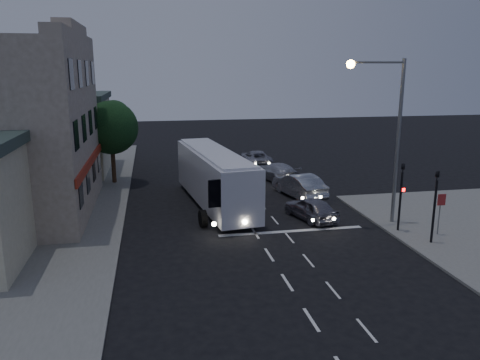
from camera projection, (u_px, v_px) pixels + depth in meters
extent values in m
plane|color=black|center=(264.00, 247.00, 23.08)|extent=(120.00, 120.00, 0.00)
cube|color=slate|center=(25.00, 213.00, 28.36)|extent=(12.00, 50.00, 0.12)
cube|color=silver|center=(311.00, 320.00, 16.39)|extent=(0.12, 1.60, 0.01)
cube|color=silver|center=(287.00, 282.00, 19.25)|extent=(0.12, 1.60, 0.01)
cube|color=silver|center=(269.00, 255.00, 22.12)|extent=(0.12, 1.60, 0.01)
cube|color=silver|center=(255.00, 233.00, 24.99)|extent=(0.12, 1.60, 0.01)
cube|color=silver|center=(244.00, 217.00, 27.86)|extent=(0.12, 1.60, 0.01)
cube|color=silver|center=(236.00, 203.00, 30.73)|extent=(0.12, 1.60, 0.01)
cube|color=silver|center=(228.00, 191.00, 33.60)|extent=(0.12, 1.60, 0.01)
cube|color=silver|center=(222.00, 182.00, 36.46)|extent=(0.12, 1.60, 0.01)
cube|color=silver|center=(217.00, 174.00, 39.33)|extent=(0.12, 1.60, 0.01)
cube|color=silver|center=(366.00, 330.00, 15.72)|extent=(0.10, 1.50, 0.01)
cube|color=silver|center=(333.00, 290.00, 18.59)|extent=(0.10, 1.50, 0.01)
cube|color=silver|center=(308.00, 260.00, 21.46)|extent=(0.10, 1.50, 0.01)
cube|color=silver|center=(290.00, 238.00, 24.33)|extent=(0.10, 1.50, 0.01)
cube|color=silver|center=(275.00, 220.00, 27.19)|extent=(0.10, 1.50, 0.01)
cube|color=silver|center=(263.00, 206.00, 30.06)|extent=(0.10, 1.50, 0.01)
cube|color=silver|center=(253.00, 194.00, 32.93)|extent=(0.10, 1.50, 0.01)
cube|color=silver|center=(245.00, 184.00, 35.80)|extent=(0.10, 1.50, 0.01)
cube|color=silver|center=(238.00, 175.00, 38.67)|extent=(0.10, 1.50, 0.01)
cube|color=silver|center=(231.00, 168.00, 41.53)|extent=(0.10, 1.50, 0.01)
cube|color=silver|center=(291.00, 231.00, 25.35)|extent=(8.00, 0.35, 0.01)
cube|color=silver|center=(214.00, 177.00, 29.73)|extent=(3.91, 11.86, 3.10)
cube|color=silver|center=(214.00, 152.00, 29.37)|extent=(3.48, 11.42, 0.17)
cube|color=black|center=(229.00, 192.00, 24.10)|extent=(2.23, 0.40, 1.46)
cube|color=black|center=(232.00, 165.00, 30.27)|extent=(1.29, 9.62, 0.87)
cube|color=black|center=(194.00, 166.00, 29.83)|extent=(1.29, 9.62, 0.87)
cube|color=#B71602|center=(231.00, 179.00, 30.99)|extent=(0.72, 5.29, 1.36)
cube|color=#B71602|center=(194.00, 181.00, 30.54)|extent=(0.72, 5.29, 1.36)
cylinder|color=black|center=(203.00, 219.00, 25.94)|extent=(0.46, 1.01, 0.97)
cylinder|color=black|center=(246.00, 216.00, 26.38)|extent=(0.46, 1.01, 0.97)
cylinder|color=black|center=(193.00, 190.00, 32.16)|extent=(0.46, 1.01, 0.97)
cylinder|color=black|center=(227.00, 188.00, 32.60)|extent=(0.46, 1.01, 0.97)
cylinder|color=black|center=(191.00, 184.00, 33.73)|extent=(0.46, 1.01, 0.97)
cylinder|color=black|center=(224.00, 183.00, 34.17)|extent=(0.46, 1.01, 0.97)
cylinder|color=#FFF2CC|center=(214.00, 224.00, 24.27)|extent=(0.26, 0.08, 0.25)
cylinder|color=#FFF2CC|center=(245.00, 222.00, 24.57)|extent=(0.26, 0.08, 0.25)
imported|color=slate|center=(311.00, 208.00, 27.23)|extent=(2.54, 4.21, 1.34)
imported|color=#9EA3AC|center=(299.00, 185.00, 32.07)|extent=(2.71, 5.17, 1.62)
imported|color=#B3B5BF|center=(275.00, 171.00, 36.97)|extent=(3.34, 5.14, 1.38)
imported|color=gray|center=(256.00, 158.00, 42.64)|extent=(2.38, 5.00, 1.38)
cylinder|color=black|center=(400.00, 201.00, 24.82)|extent=(0.12, 0.12, 3.20)
imported|color=black|center=(403.00, 164.00, 24.35)|extent=(0.15, 0.18, 0.90)
cube|color=black|center=(403.00, 190.00, 24.49)|extent=(0.25, 0.12, 0.30)
cube|color=#FF0C0C|center=(404.00, 190.00, 24.42)|extent=(0.16, 0.02, 0.18)
cylinder|color=black|center=(434.00, 212.00, 23.04)|extent=(0.12, 0.12, 3.20)
imported|color=black|center=(438.00, 171.00, 22.57)|extent=(0.18, 0.15, 0.90)
cylinder|color=slate|center=(439.00, 216.00, 24.31)|extent=(0.06, 0.06, 2.00)
cube|color=maroon|center=(442.00, 200.00, 24.04)|extent=(0.45, 0.03, 0.60)
cylinder|color=slate|center=(398.00, 143.00, 25.57)|extent=(0.20, 0.20, 9.00)
cylinder|color=slate|center=(378.00, 62.00, 24.31)|extent=(3.00, 0.12, 0.12)
sphere|color=#FFBF59|center=(351.00, 64.00, 24.06)|extent=(0.44, 0.44, 0.44)
cube|color=gray|center=(71.00, 37.00, 26.62)|extent=(1.00, 12.00, 0.50)
cube|color=gray|center=(71.00, 28.00, 26.50)|extent=(1.00, 6.00, 0.50)
cube|color=#9D2918|center=(91.00, 161.00, 28.39)|extent=(0.15, 12.00, 0.50)
cube|color=black|center=(81.00, 193.00, 24.27)|extent=(0.06, 1.30, 1.50)
cube|color=black|center=(88.00, 180.00, 27.13)|extent=(0.06, 1.30, 1.50)
cube|color=black|center=(94.00, 169.00, 30.00)|extent=(0.06, 1.30, 1.50)
cube|color=black|center=(99.00, 160.00, 32.87)|extent=(0.06, 1.30, 1.50)
cube|color=black|center=(76.00, 135.00, 23.58)|extent=(0.06, 1.30, 1.50)
cube|color=black|center=(84.00, 128.00, 26.44)|extent=(0.06, 1.30, 1.50)
cube|color=black|center=(90.00, 122.00, 29.31)|extent=(0.06, 1.30, 1.50)
cube|color=black|center=(96.00, 118.00, 32.18)|extent=(0.06, 1.30, 1.50)
cube|color=black|center=(71.00, 74.00, 22.88)|extent=(0.06, 1.30, 1.50)
cube|color=black|center=(80.00, 74.00, 25.75)|extent=(0.06, 1.30, 1.50)
cube|color=black|center=(87.00, 73.00, 28.62)|extent=(0.06, 1.30, 1.50)
cube|color=black|center=(93.00, 73.00, 31.49)|extent=(0.06, 1.30, 1.50)
cube|color=#B4AE90|center=(51.00, 136.00, 39.04)|extent=(9.00, 9.00, 6.00)
cube|color=#33443F|center=(48.00, 97.00, 38.29)|extent=(9.40, 9.40, 0.50)
cylinder|color=black|center=(113.00, 164.00, 35.59)|extent=(0.32, 0.32, 2.80)
sphere|color=black|center=(111.00, 128.00, 34.94)|extent=(4.00, 4.00, 4.00)
sphere|color=#215322|center=(114.00, 117.00, 35.39)|extent=(2.60, 2.60, 2.60)
sphere|color=black|center=(106.00, 123.00, 34.22)|extent=(2.40, 2.40, 2.40)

